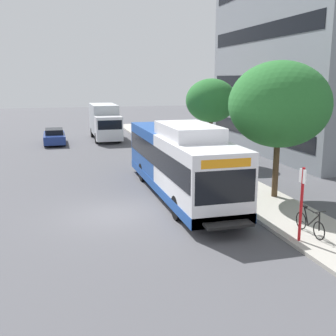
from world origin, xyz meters
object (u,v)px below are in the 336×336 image
object	(u,v)px
transit_bus	(179,161)
street_tree_near_stop	(279,105)
parked_car_far_lane	(54,137)
bicycle_parked	(310,223)
box_truck_background	(105,121)
street_tree_mid_block	(211,101)
bus_stop_sign_pole	(302,199)

from	to	relation	value
transit_bus	street_tree_near_stop	xyz separation A→B (m)	(4.19, -1.92, 2.79)
parked_car_far_lane	transit_bus	bearing A→B (deg)	-72.57
bicycle_parked	box_truck_background	distance (m)	27.22
parked_car_far_lane	box_truck_background	xyz separation A→B (m)	(4.65, 1.65, 1.08)
bicycle_parked	street_tree_mid_block	size ratio (longest dim) A/B	0.32
bus_stop_sign_pole	box_truck_background	distance (m)	27.50
street_tree_near_stop	street_tree_mid_block	distance (m)	9.18
street_tree_near_stop	parked_car_far_lane	world-z (taller)	street_tree_near_stop
parked_car_far_lane	street_tree_mid_block	bearing A→B (deg)	-47.71
transit_bus	street_tree_mid_block	world-z (taller)	street_tree_mid_block
bus_stop_sign_pole	parked_car_far_lane	size ratio (longest dim) A/B	0.58
bus_stop_sign_pole	box_truck_background	world-z (taller)	box_truck_background
transit_bus	parked_car_far_lane	xyz separation A→B (m)	(-5.81, 18.52, -1.04)
bus_stop_sign_pole	transit_bus	bearing A→B (deg)	107.17
bicycle_parked	street_tree_near_stop	distance (m)	6.34
bicycle_parked	street_tree_mid_block	xyz separation A→B (m)	(1.54, 13.98, 3.64)
bicycle_parked	street_tree_near_stop	size ratio (longest dim) A/B	0.28
street_tree_mid_block	box_truck_background	distance (m)	14.29
bicycle_parked	parked_car_far_lane	xyz separation A→B (m)	(-8.71, 25.24, 0.10)
bicycle_parked	street_tree_near_stop	xyz separation A→B (m)	(1.30, 4.80, 3.93)
street_tree_near_stop	street_tree_mid_block	xyz separation A→B (m)	(0.24, 9.18, -0.30)
street_tree_near_stop	parked_car_far_lane	distance (m)	23.08
street_tree_mid_block	parked_car_far_lane	bearing A→B (deg)	132.29
bus_stop_sign_pole	parked_car_far_lane	xyz separation A→B (m)	(-8.02, 25.65, -0.99)
street_tree_mid_block	box_truck_background	bearing A→B (deg)	113.44
box_truck_background	parked_car_far_lane	bearing A→B (deg)	-160.44
box_truck_background	street_tree_mid_block	bearing A→B (deg)	-66.56
transit_bus	bus_stop_sign_pole	distance (m)	7.46
transit_bus	box_truck_background	xyz separation A→B (m)	(-1.17, 20.17, 0.04)
street_tree_mid_block	bus_stop_sign_pole	bearing A→B (deg)	-98.81
transit_bus	street_tree_near_stop	bearing A→B (deg)	-24.60
street_tree_mid_block	parked_car_far_lane	size ratio (longest dim) A/B	1.23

